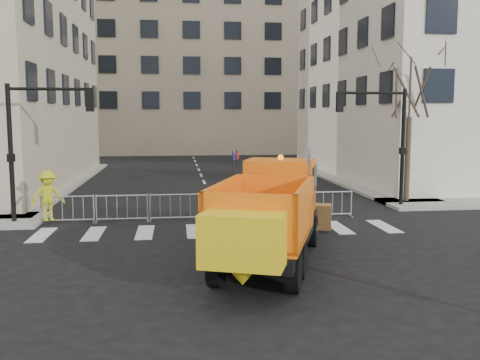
{
  "coord_description": "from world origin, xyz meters",
  "views": [
    {
      "loc": [
        -1.74,
        -13.71,
        4.19
      ],
      "look_at": [
        0.2,
        2.5,
        2.22
      ],
      "focal_mm": 40.0,
      "sensor_mm": 36.0,
      "label": 1
    }
  ],
  "objects": [
    {
      "name": "ground",
      "position": [
        0.0,
        0.0,
        0.0
      ],
      "size": [
        120.0,
        120.0,
        0.0
      ],
      "primitive_type": "plane",
      "color": "black",
      "rests_on": "ground"
    },
    {
      "name": "sidewalk_back",
      "position": [
        0.0,
        8.5,
        0.07
      ],
      "size": [
        64.0,
        5.0,
        0.15
      ],
      "primitive_type": "cube",
      "color": "gray",
      "rests_on": "ground"
    },
    {
      "name": "building_far",
      "position": [
        0.0,
        52.0,
        12.0
      ],
      "size": [
        30.0,
        18.0,
        24.0
      ],
      "primitive_type": "cube",
      "color": "tan",
      "rests_on": "ground"
    },
    {
      "name": "traffic_light_left",
      "position": [
        -8.0,
        7.5,
        2.7
      ],
      "size": [
        0.18,
        0.18,
        5.4
      ],
      "primitive_type": "cylinder",
      "color": "black",
      "rests_on": "ground"
    },
    {
      "name": "traffic_light_right",
      "position": [
        8.5,
        9.5,
        2.7
      ],
      "size": [
        0.18,
        0.18,
        5.4
      ],
      "primitive_type": "cylinder",
      "color": "black",
      "rests_on": "ground"
    },
    {
      "name": "crowd_barriers",
      "position": [
        -0.75,
        7.6,
        0.55
      ],
      "size": [
        12.6,
        0.6,
        1.1
      ],
      "primitive_type": null,
      "color": "#9EA0A5",
      "rests_on": "ground"
    },
    {
      "name": "street_tree",
      "position": [
        9.2,
        10.5,
        3.75
      ],
      "size": [
        3.0,
        3.0,
        7.5
      ],
      "primitive_type": null,
      "color": "#382B21",
      "rests_on": "ground"
    },
    {
      "name": "plow_truck",
      "position": [
        0.83,
        0.7,
        1.52
      ],
      "size": [
        5.19,
        9.11,
        3.43
      ],
      "rotation": [
        0.0,
        0.0,
        1.23
      ],
      "color": "black",
      "rests_on": "ground"
    },
    {
      "name": "cop_a",
      "position": [
        2.48,
        4.66,
        0.86
      ],
      "size": [
        0.68,
        0.5,
        1.72
      ],
      "primitive_type": "imported",
      "rotation": [
        0.0,
        0.0,
        3.3
      ],
      "color": "black",
      "rests_on": "ground"
    },
    {
      "name": "cop_b",
      "position": [
        1.92,
        4.88,
        0.85
      ],
      "size": [
        1.04,
        0.97,
        1.7
      ],
      "primitive_type": "imported",
      "rotation": [
        0.0,
        0.0,
        2.62
      ],
      "color": "black",
      "rests_on": "ground"
    },
    {
      "name": "cop_c",
      "position": [
        1.99,
        4.29,
        0.95
      ],
      "size": [
        0.95,
        1.2,
        1.9
      ],
      "primitive_type": "imported",
      "rotation": [
        0.0,
        0.0,
        4.2
      ],
      "color": "black",
      "rests_on": "ground"
    },
    {
      "name": "worker",
      "position": [
        -6.69,
        7.45,
        1.12
      ],
      "size": [
        1.45,
        1.23,
        1.95
      ],
      "primitive_type": "imported",
      "rotation": [
        0.0,
        0.0,
        0.49
      ],
      "color": "#B7C216",
      "rests_on": "sidewalk_back"
    },
    {
      "name": "newspaper_box",
      "position": [
        3.53,
        9.53,
        0.7
      ],
      "size": [
        0.52,
        0.49,
        1.1
      ],
      "primitive_type": "cube",
      "rotation": [
        0.0,
        0.0,
        0.21
      ],
      "color": "#B20D28",
      "rests_on": "sidewalk_back"
    }
  ]
}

